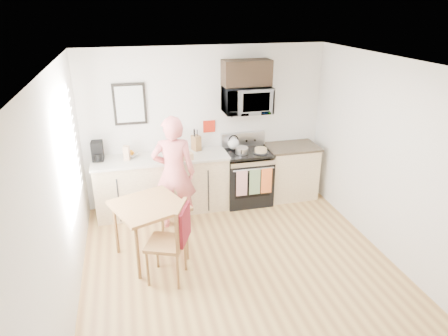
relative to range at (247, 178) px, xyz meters
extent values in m
plane|color=olive|center=(-0.63, -1.98, -0.44)|extent=(4.60, 4.60, 0.00)
cube|color=silver|center=(-0.63, 0.32, 0.86)|extent=(4.00, 0.04, 2.60)
cube|color=silver|center=(-0.63, -4.28, 0.86)|extent=(4.00, 0.04, 2.60)
cube|color=silver|center=(-2.63, -1.98, 0.86)|extent=(0.04, 4.60, 2.60)
cube|color=silver|center=(1.37, -1.98, 0.86)|extent=(0.04, 4.60, 2.60)
cube|color=white|center=(-0.63, -1.98, 2.16)|extent=(4.00, 4.60, 0.04)
cube|color=white|center=(-2.61, -1.18, 1.11)|extent=(0.02, 1.40, 1.50)
cube|color=white|center=(-2.60, -1.18, 1.11)|extent=(0.01, 1.30, 1.40)
cube|color=tan|center=(-1.43, 0.02, 0.01)|extent=(2.10, 0.60, 0.90)
cube|color=beige|center=(-1.43, 0.02, 0.48)|extent=(2.14, 0.64, 0.04)
cube|color=tan|center=(0.80, 0.02, 0.01)|extent=(0.84, 0.60, 0.90)
cube|color=black|center=(0.80, 0.02, 0.48)|extent=(0.88, 0.64, 0.04)
cube|color=black|center=(0.00, 0.00, -0.05)|extent=(0.76, 0.65, 0.77)
cube|color=black|center=(0.00, -0.32, 0.01)|extent=(0.61, 0.02, 0.45)
cube|color=#B2B2B7|center=(0.00, -0.31, 0.34)|extent=(0.74, 0.02, 0.14)
cylinder|color=#B2B2B7|center=(0.00, -0.36, 0.30)|extent=(0.68, 0.02, 0.02)
cube|color=black|center=(0.00, 0.00, 0.46)|extent=(0.76, 0.65, 0.04)
cube|color=#B2B2B7|center=(0.00, 0.27, 0.60)|extent=(0.76, 0.08, 0.24)
cube|color=beige|center=(-0.20, -0.37, 0.08)|extent=(0.18, 0.02, 0.44)
cube|color=#5F7B52|center=(0.02, -0.37, 0.08)|extent=(0.18, 0.02, 0.44)
cube|color=#C2411D|center=(0.22, -0.37, 0.08)|extent=(0.18, 0.02, 0.44)
imported|color=#B2B2B7|center=(0.00, 0.10, 1.32)|extent=(0.76, 0.51, 0.42)
cube|color=black|center=(0.00, 0.15, 1.74)|extent=(0.76, 0.35, 0.40)
cube|color=black|center=(-1.83, 0.30, 1.31)|extent=(0.50, 0.03, 0.65)
cube|color=beige|center=(-1.83, 0.28, 1.31)|extent=(0.42, 0.01, 0.56)
cube|color=#A91E0E|center=(-0.58, 0.31, 0.86)|extent=(0.20, 0.02, 0.20)
imported|color=#B3313C|center=(-1.29, -0.53, 0.44)|extent=(0.70, 0.52, 1.75)
cube|color=brown|center=(-1.72, -1.25, 0.33)|extent=(0.84, 0.84, 0.04)
cylinder|color=brown|center=(-1.92, -1.71, -0.06)|extent=(0.05, 0.05, 0.75)
cylinder|color=brown|center=(-1.27, -1.45, -0.06)|extent=(0.05, 0.05, 0.75)
cylinder|color=brown|center=(-2.18, -1.06, -0.06)|extent=(0.05, 0.05, 0.75)
cylinder|color=brown|center=(-1.53, -0.80, -0.06)|extent=(0.05, 0.05, 0.75)
cube|color=brown|center=(-1.57, -1.78, 0.07)|extent=(0.57, 0.57, 0.04)
cube|color=brown|center=(-1.38, -1.86, 0.34)|extent=(0.21, 0.42, 0.53)
cube|color=maroon|center=(-1.36, -1.87, 0.35)|extent=(0.21, 0.39, 0.44)
cylinder|color=brown|center=(-1.82, -1.88, -0.20)|extent=(0.04, 0.04, 0.48)
cylinder|color=brown|center=(-1.47, -2.02, -0.20)|extent=(0.04, 0.04, 0.48)
cylinder|color=brown|center=(-1.67, -1.53, -0.20)|extent=(0.04, 0.04, 0.48)
cylinder|color=brown|center=(-1.33, -1.68, -0.20)|extent=(0.04, 0.04, 0.48)
cube|color=brown|center=(-0.82, 0.21, 0.63)|extent=(0.16, 0.19, 0.25)
cylinder|color=#A91E0E|center=(-1.17, 0.22, 0.58)|extent=(0.13, 0.13, 0.16)
imported|color=silver|center=(-1.89, 0.16, 0.53)|extent=(0.29, 0.29, 0.05)
cube|color=tan|center=(-1.95, 0.02, 0.62)|extent=(0.11, 0.11, 0.23)
cube|color=black|center=(-2.38, 0.14, 0.65)|extent=(0.18, 0.21, 0.30)
cylinder|color=black|center=(-2.38, 0.04, 0.58)|extent=(0.11, 0.11, 0.11)
cube|color=tan|center=(-1.09, -0.19, 0.55)|extent=(0.29, 0.17, 0.10)
cylinder|color=black|center=(0.18, -0.13, 0.49)|extent=(0.24, 0.24, 0.01)
cylinder|color=tan|center=(0.18, -0.13, 0.54)|extent=(0.20, 0.20, 0.07)
sphere|color=silver|center=(-0.20, 0.14, 0.59)|extent=(0.20, 0.20, 0.20)
cone|color=silver|center=(-0.20, 0.14, 0.69)|extent=(0.06, 0.06, 0.06)
torus|color=black|center=(-0.20, 0.14, 0.65)|extent=(0.18, 0.02, 0.18)
cylinder|color=#B2B2B7|center=(-0.13, -0.10, 0.54)|extent=(0.21, 0.21, 0.10)
cylinder|color=black|center=(-0.18, -0.25, 0.58)|extent=(0.08, 0.18, 0.02)
camera|label=1|loc=(-1.88, -5.93, 2.77)|focal=32.00mm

